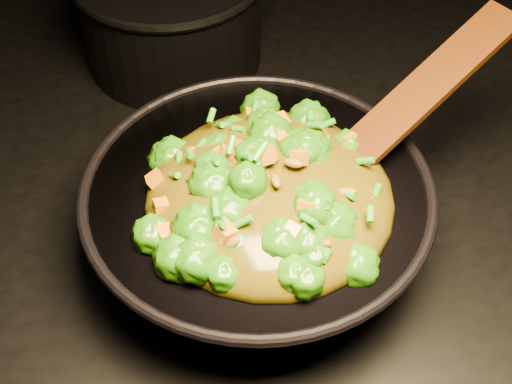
{
  "coord_description": "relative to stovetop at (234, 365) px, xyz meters",
  "views": [
    {
      "loc": [
        -0.04,
        -0.6,
        1.53
      ],
      "look_at": [
        0.02,
        -0.1,
        0.98
      ],
      "focal_mm": 50.0,
      "sensor_mm": 36.0,
      "label": 1
    }
  ],
  "objects": [
    {
      "name": "stovetop",
      "position": [
        0.0,
        0.0,
        0.0
      ],
      "size": [
        1.2,
        0.9,
        0.9
      ],
      "primitive_type": "cube",
      "color": "black",
      "rests_on": "ground"
    },
    {
      "name": "wok",
      "position": [
        0.02,
        -0.11,
        0.5
      ],
      "size": [
        0.44,
        0.44,
        0.1
      ],
      "primitive_type": null,
      "rotation": [
        0.0,
        0.0,
        0.32
      ],
      "color": "black",
      "rests_on": "stovetop"
    },
    {
      "name": "stir_fry",
      "position": [
        0.03,
        -0.13,
        0.59
      ],
      "size": [
        0.3,
        0.3,
        0.09
      ],
      "primitive_type": null,
      "rotation": [
        0.0,
        0.0,
        -0.21
      ],
      "color": "#2B7908",
      "rests_on": "wok"
    },
    {
      "name": "spatula",
      "position": [
        0.18,
        -0.06,
        0.6
      ],
      "size": [
        0.27,
        0.18,
        0.12
      ],
      "primitive_type": "cube",
      "rotation": [
        0.0,
        -0.38,
        0.53
      ],
      "color": "#321607",
      "rests_on": "wok"
    },
    {
      "name": "back_pot",
      "position": [
        -0.05,
        0.26,
        0.52
      ],
      "size": [
        0.28,
        0.28,
        0.14
      ],
      "primitive_type": "cylinder",
      "rotation": [
        0.0,
        0.0,
        0.16
      ],
      "color": "black",
      "rests_on": "stovetop"
    }
  ]
}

